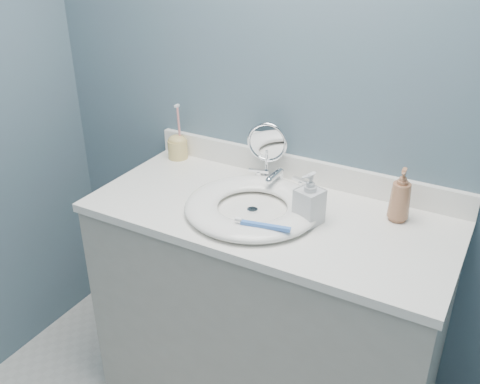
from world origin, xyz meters
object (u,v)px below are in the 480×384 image
Objects in this scene: makeup_mirror at (267,149)px; soap_bottle_amber at (401,195)px; soap_bottle_clear at (310,198)px; toothbrush_holder at (178,146)px.

soap_bottle_amber is (0.50, -0.06, -0.03)m from makeup_mirror.
toothbrush_holder is at bearing 179.89° from soap_bottle_clear.
makeup_mirror is 0.41m from toothbrush_holder.
soap_bottle_clear is 0.76× the size of toothbrush_holder.
makeup_mirror is at bearing -0.30° from toothbrush_holder.
soap_bottle_clear is at bearing -152.25° from soap_bottle_amber.
makeup_mirror is 0.34m from soap_bottle_clear.
toothbrush_holder is at bearing 171.58° from soap_bottle_amber.
soap_bottle_clear is at bearing -18.34° from toothbrush_holder.
makeup_mirror is 1.29× the size of soap_bottle_clear.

